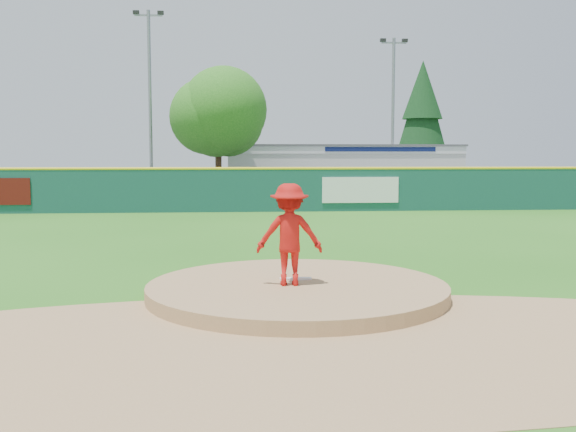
{
  "coord_description": "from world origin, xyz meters",
  "views": [
    {
      "loc": [
        -1.15,
        -11.56,
        2.57
      ],
      "look_at": [
        0.0,
        2.0,
        1.3
      ],
      "focal_mm": 40.0,
      "sensor_mm": 36.0,
      "label": 1
    }
  ],
  "objects": [
    {
      "name": "ground",
      "position": [
        0.0,
        0.0,
        0.0
      ],
      "size": [
        120.0,
        120.0,
        0.0
      ],
      "primitive_type": "plane",
      "color": "#286B19",
      "rests_on": "ground"
    },
    {
      "name": "pitchers_mound",
      "position": [
        0.0,
        0.0,
        0.0
      ],
      "size": [
        5.5,
        5.5,
        0.5
      ],
      "primitive_type": "cylinder",
      "color": "#9E774C",
      "rests_on": "ground"
    },
    {
      "name": "pitching_rubber",
      "position": [
        0.0,
        0.3,
        0.27
      ],
      "size": [
        0.6,
        0.15,
        0.04
      ],
      "primitive_type": "cube",
      "color": "white",
      "rests_on": "pitchers_mound"
    },
    {
      "name": "infield_dirt_arc",
      "position": [
        0.0,
        -3.0,
        0.01
      ],
      "size": [
        15.4,
        15.4,
        0.01
      ],
      "primitive_type": "cylinder",
      "color": "#9E774C",
      "rests_on": "ground"
    },
    {
      "name": "parking_lot",
      "position": [
        0.0,
        27.0,
        0.01
      ],
      "size": [
        44.0,
        16.0,
        0.02
      ],
      "primitive_type": "cube",
      "color": "#38383A",
      "rests_on": "ground"
    },
    {
      "name": "pitcher",
      "position": [
        -0.16,
        -0.15,
        1.17
      ],
      "size": [
        1.22,
        0.74,
        1.84
      ],
      "primitive_type": "imported",
      "rotation": [
        0.0,
        0.0,
        3.09
      ],
      "color": "red",
      "rests_on": "pitchers_mound"
    },
    {
      "name": "van",
      "position": [
        -4.35,
        20.62,
        0.74
      ],
      "size": [
        5.6,
        3.49,
        1.44
      ],
      "primitive_type": "imported",
      "rotation": [
        0.0,
        0.0,
        1.79
      ],
      "color": "silver",
      "rests_on": "parking_lot"
    },
    {
      "name": "pool_building_grp",
      "position": [
        6.0,
        31.99,
        1.66
      ],
      "size": [
        15.2,
        8.2,
        3.31
      ],
      "color": "silver",
      "rests_on": "ground"
    },
    {
      "name": "fence_banners",
      "position": [
        -3.63,
        17.92,
        1.0
      ],
      "size": [
        20.36,
        0.04,
        1.2
      ],
      "color": "#5D120D",
      "rests_on": "ground"
    },
    {
      "name": "outfield_fence",
      "position": [
        0.0,
        18.0,
        1.09
      ],
      "size": [
        40.0,
        0.14,
        2.07
      ],
      "color": "#164740",
      "rests_on": "ground"
    },
    {
      "name": "deciduous_tree",
      "position": [
        -2.0,
        25.0,
        4.55
      ],
      "size": [
        5.6,
        5.6,
        7.36
      ],
      "color": "#382314",
      "rests_on": "ground"
    },
    {
      "name": "conifer_tree",
      "position": [
        13.0,
        36.0,
        5.54
      ],
      "size": [
        4.4,
        4.4,
        9.5
      ],
      "color": "#382314",
      "rests_on": "ground"
    },
    {
      "name": "light_pole_left",
      "position": [
        -6.0,
        27.0,
        6.05
      ],
      "size": [
        1.75,
        0.25,
        11.0
      ],
      "color": "gray",
      "rests_on": "ground"
    },
    {
      "name": "light_pole_right",
      "position": [
        9.0,
        29.0,
        5.54
      ],
      "size": [
        1.75,
        0.25,
        10.0
      ],
      "color": "gray",
      "rests_on": "ground"
    }
  ]
}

